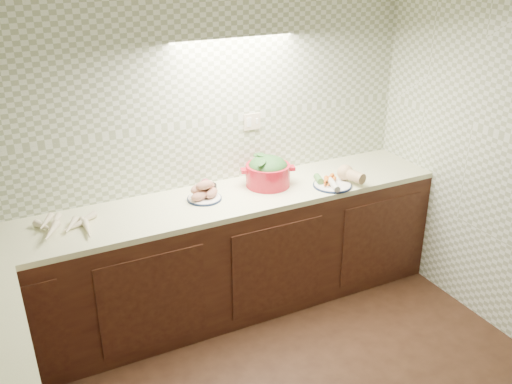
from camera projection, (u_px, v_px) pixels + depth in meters
name	position (u px, v px, depth m)	size (l,w,h in m)	color
room	(326.00, 182.00, 2.34)	(3.60, 3.60, 2.60)	black
counter	(141.00, 359.00, 3.10)	(3.60, 3.60, 0.90)	black
parsnip_pile	(77.00, 224.00, 3.52)	(0.31, 0.34, 0.07)	beige
sweet_potato_plate	(204.00, 193.00, 3.90)	(0.24, 0.24, 0.14)	#0F1B3A
onion_bowl	(207.00, 187.00, 4.03)	(0.13, 0.13, 0.10)	black
dutch_oven	(268.00, 171.00, 4.10)	(0.40, 0.40, 0.22)	#B01424
veg_plate	(338.00, 178.00, 4.15)	(0.34, 0.31, 0.13)	#0F1B3A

